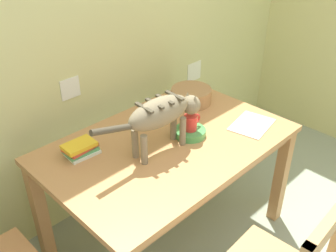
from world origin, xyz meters
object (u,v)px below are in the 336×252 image
at_px(cat, 163,114).
at_px(wicker_basket, 191,95).
at_px(dining_table, 168,154).
at_px(coffee_mug, 191,122).
at_px(book_stack, 81,149).
at_px(magazine, 252,125).
at_px(saucer_bowl, 190,132).

xyz_separation_m(cat, wicker_basket, (0.51, 0.26, -0.17)).
bearing_deg(dining_table, coffee_mug, -18.13).
bearing_deg(dining_table, book_stack, 150.50).
relative_size(magazine, book_stack, 1.48).
xyz_separation_m(magazine, wicker_basket, (-0.04, 0.46, 0.05)).
bearing_deg(wicker_basket, dining_table, -152.90).
bearing_deg(magazine, coffee_mug, 140.32).
bearing_deg(dining_table, magazine, -25.67).
xyz_separation_m(cat, book_stack, (-0.35, 0.27, -0.18)).
bearing_deg(cat, magazine, 73.76).
relative_size(cat, book_stack, 3.70).
bearing_deg(magazine, book_stack, 141.30).
height_order(cat, wicker_basket, cat).
bearing_deg(book_stack, cat, -37.81).
height_order(coffee_mug, magazine, coffee_mug).
bearing_deg(dining_table, wicker_basket, 27.10).
distance_m(dining_table, coffee_mug, 0.22).
height_order(dining_table, magazine, magazine).
relative_size(coffee_mug, magazine, 0.44).
bearing_deg(cat, dining_table, 117.76).
distance_m(cat, magazine, 0.63).
relative_size(saucer_bowl, magazine, 0.67).
relative_size(book_stack, wicker_basket, 0.70).
bearing_deg(saucer_bowl, book_stack, 152.96).
relative_size(dining_table, cat, 2.02).
relative_size(coffee_mug, wicker_basket, 0.45).
bearing_deg(coffee_mug, dining_table, 161.87).
relative_size(cat, magazine, 2.50).
height_order(cat, saucer_bowl, cat).
bearing_deg(cat, wicker_basket, 120.26).
xyz_separation_m(dining_table, saucer_bowl, (0.13, -0.05, 0.11)).
height_order(saucer_bowl, wicker_basket, wicker_basket).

